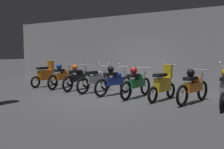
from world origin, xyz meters
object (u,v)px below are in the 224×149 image
at_px(motorbike_slot_1, 62,76).
at_px(motorbike_slot_2, 78,77).
at_px(motorbike_slot_5, 136,83).
at_px(motorbike_slot_7, 193,86).
at_px(motorbike_slot_0, 46,75).
at_px(motorbike_slot_3, 95,80).
at_px(motorbike_slot_4, 114,81).
at_px(motorbike_slot_6, 163,85).

height_order(motorbike_slot_1, motorbike_slot_2, motorbike_slot_2).
distance_m(motorbike_slot_5, motorbike_slot_7, 1.91).
distance_m(motorbike_slot_0, motorbike_slot_7, 6.67).
xyz_separation_m(motorbike_slot_3, motorbike_slot_7, (3.81, 0.04, 0.03)).
distance_m(motorbike_slot_1, motorbike_slot_2, 0.95).
height_order(motorbike_slot_2, motorbike_slot_7, motorbike_slot_2).
bearing_deg(motorbike_slot_7, motorbike_slot_0, -179.52).
bearing_deg(motorbike_slot_7, motorbike_slot_5, -175.05).
xyz_separation_m(motorbike_slot_4, motorbike_slot_6, (1.91, 0.01, -0.00)).
xyz_separation_m(motorbike_slot_2, motorbike_slot_7, (4.77, 0.00, -0.00)).
bearing_deg(motorbike_slot_5, motorbike_slot_1, 177.22).
xyz_separation_m(motorbike_slot_1, motorbike_slot_4, (2.86, -0.14, 0.00)).
xyz_separation_m(motorbike_slot_1, motorbike_slot_2, (0.95, -0.02, 0.00)).
xyz_separation_m(motorbike_slot_1, motorbike_slot_6, (4.77, -0.13, 0.00)).
distance_m(motorbike_slot_1, motorbike_slot_5, 3.82).
bearing_deg(motorbike_slot_4, motorbike_slot_2, 176.46).
bearing_deg(motorbike_slot_6, motorbike_slot_3, 178.69).
height_order(motorbike_slot_3, motorbike_slot_7, motorbike_slot_3).
relative_size(motorbike_slot_2, motorbike_slot_6, 1.16).
bearing_deg(motorbike_slot_6, motorbike_slot_0, 179.47).
height_order(motorbike_slot_2, motorbike_slot_3, same).
bearing_deg(motorbike_slot_0, motorbike_slot_5, -1.31).
distance_m(motorbike_slot_2, motorbike_slot_6, 3.82).
height_order(motorbike_slot_2, motorbike_slot_5, motorbike_slot_2).
height_order(motorbike_slot_0, motorbike_slot_1, motorbike_slot_0).
distance_m(motorbike_slot_2, motorbike_slot_5, 2.86).
relative_size(motorbike_slot_2, motorbike_slot_3, 1.00).
height_order(motorbike_slot_1, motorbike_slot_7, same).
bearing_deg(motorbike_slot_0, motorbike_slot_1, 4.58).
bearing_deg(motorbike_slot_6, motorbike_slot_7, 6.56).
bearing_deg(motorbike_slot_6, motorbike_slot_5, -176.66).
height_order(motorbike_slot_0, motorbike_slot_7, motorbike_slot_0).
distance_m(motorbike_slot_0, motorbike_slot_2, 1.91).
relative_size(motorbike_slot_1, motorbike_slot_7, 1.00).
bearing_deg(motorbike_slot_6, motorbike_slot_4, -179.62).
xyz_separation_m(motorbike_slot_5, motorbike_slot_6, (0.96, 0.06, 0.00)).
height_order(motorbike_slot_1, motorbike_slot_5, same).
height_order(motorbike_slot_0, motorbike_slot_6, motorbike_slot_6).
bearing_deg(motorbike_slot_3, motorbike_slot_4, -4.68).
relative_size(motorbike_slot_0, motorbike_slot_3, 0.86).
distance_m(motorbike_slot_6, motorbike_slot_7, 0.96).
bearing_deg(motorbike_slot_6, motorbike_slot_2, 178.42).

